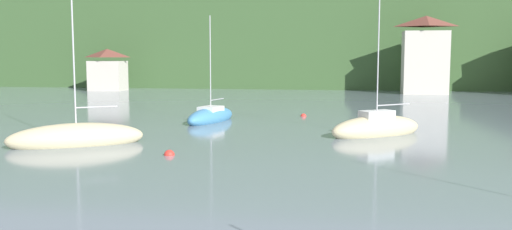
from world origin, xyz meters
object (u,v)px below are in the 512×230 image
at_px(shore_building_westcentral, 425,56).
at_px(sailboat_far_0, 211,117).
at_px(shore_building_west, 108,70).
at_px(sailboat_far_6, 376,128).
at_px(mooring_buoy_near, 169,155).
at_px(mooring_buoy_mid, 303,116).
at_px(sailboat_mid_4, 76,138).

relative_size(shore_building_westcentral, sailboat_far_0, 1.20).
relative_size(shore_building_west, sailboat_far_6, 0.60).
relative_size(shore_building_westcentral, mooring_buoy_near, 18.24).
bearing_deg(mooring_buoy_mid, shore_building_west, 136.14).
xyz_separation_m(sailboat_mid_4, sailboat_far_6, (18.00, 6.99, 0.05)).
height_order(shore_building_west, mooring_buoy_mid, shore_building_west).
xyz_separation_m(shore_building_west, mooring_buoy_mid, (31.67, -30.44, -3.04)).
bearing_deg(shore_building_westcentral, sailboat_far_0, -121.19).
height_order(shore_building_westcentral, sailboat_mid_4, sailboat_mid_4).
relative_size(sailboat_far_6, mooring_buoy_mid, 20.49).
relative_size(sailboat_far_0, mooring_buoy_mid, 17.55).
bearing_deg(shore_building_westcentral, sailboat_far_6, -101.98).
distance_m(shore_building_westcentral, sailboat_far_6, 42.50).
bearing_deg(shore_building_west, sailboat_far_0, -55.28).
height_order(sailboat_far_6, mooring_buoy_near, sailboat_far_6).
height_order(shore_building_west, sailboat_far_6, sailboat_far_6).
distance_m(sailboat_mid_4, mooring_buoy_near, 6.95).
distance_m(sailboat_far_6, mooring_buoy_mid, 12.05).
height_order(sailboat_far_0, mooring_buoy_near, sailboat_far_0).
xyz_separation_m(shore_building_west, shore_building_westcentral, (46.11, 0.26, 2.15)).
height_order(shore_building_westcentral, mooring_buoy_near, shore_building_westcentral).
distance_m(shore_building_westcentral, mooring_buoy_mid, 34.32).
bearing_deg(mooring_buoy_mid, sailboat_far_0, -145.24).
bearing_deg(sailboat_mid_4, sailboat_far_6, 169.80).
bearing_deg(mooring_buoy_near, shore_building_westcentral, 68.22).
relative_size(sailboat_far_6, mooring_buoy_near, 17.81).
bearing_deg(sailboat_mid_4, shore_building_westcentral, -150.42).
bearing_deg(shore_building_westcentral, mooring_buoy_near, -111.78).
relative_size(sailboat_mid_4, sailboat_far_6, 1.20).
xyz_separation_m(shore_building_west, mooring_buoy_near, (25.87, -50.39, -3.04)).
distance_m(shore_building_westcentral, mooring_buoy_near, 54.80).
bearing_deg(mooring_buoy_near, mooring_buoy_mid, 73.81).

